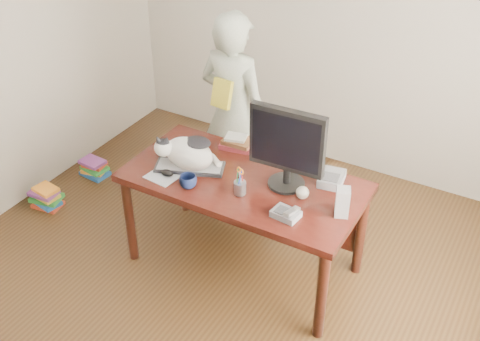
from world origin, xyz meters
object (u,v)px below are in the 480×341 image
Objects in this scene: speaker at (342,202)px; book_pile_b at (94,168)px; phone at (286,214)px; baseball at (303,193)px; desk at (249,191)px; calculator at (332,178)px; cat at (187,152)px; person at (234,113)px; coffee_mug at (188,182)px; mouse at (167,173)px; monitor at (287,145)px; pen_cup at (240,186)px; book_stack at (238,142)px; book_pile_a at (46,197)px; keyboard at (190,167)px.

speaker is 2.57m from book_pile_b.
baseball reaches higher than phone.
calculator reaches higher than desk.
cat is 0.27× the size of person.
cat is at bearing 160.98° from speaker.
cat reaches higher than coffee_mug.
cat is 1.61m from book_pile_b.
person reaches higher than mouse.
coffee_mug is at bearing -77.17° from cat.
coffee_mug is (-0.54, -0.32, -0.27)m from monitor.
book_pile_b is at bearing 171.03° from desk.
baseball is 0.33× the size of book_pile_b.
calculator is 2.35m from book_pile_b.
mouse is 0.87× the size of coffee_mug.
pen_cup is at bearing -148.11° from calculator.
monitor is 2.25m from book_pile_b.
phone is 0.87m from book_stack.
book_pile_a is at bearing -174.66° from baseball.
speaker reaches higher than desk.
phone is at bearing 5.98° from mouse.
person is (-0.08, 0.74, 0.05)m from keyboard.
coffee_mug is (0.12, -0.19, 0.03)m from keyboard.
coffee_mug reaches higher than calculator.
person reaches higher than coffee_mug.
calculator is (-0.18, 0.29, -0.06)m from speaker.
person reaches higher than keyboard.
book_stack reaches higher than keyboard.
book_pile_b is at bearing 149.56° from speaker.
keyboard is at bearing -174.75° from baseball.
monitor reaches higher than book_pile_b.
book_pile_a is (-1.28, 0.02, -0.68)m from mouse.
pen_cup is 0.79× the size of book_stack.
book_pile_a is at bearing 39.58° from person.
calculator is at bearing 19.16° from desk.
mouse is at bearing -0.69° from book_pile_a.
cat reaches higher than speaker.
monitor is 0.64m from book_stack.
book_pile_a is at bearing -167.92° from book_stack.
baseball is (0.42, -0.08, 0.19)m from desk.
pen_cup is (0.45, -0.07, -0.08)m from cat.
speaker is (0.65, 0.12, 0.04)m from pen_cup.
keyboard is 0.82m from phone.
book_stack reaches higher than book_pile_a.
book_pile_b is at bearing 157.27° from coffee_mug.
monitor is 2.45× the size of calculator.
cat is (-0.01, -0.01, 0.12)m from keyboard.
desk is at bearing -8.97° from book_pile_b.
monitor is 5.67× the size of mouse.
mouse is 0.06× the size of person.
book_pile_a is 0.55m from book_pile_b.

